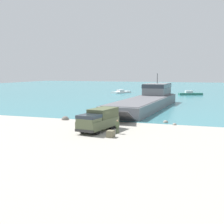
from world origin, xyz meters
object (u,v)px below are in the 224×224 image
Objects in this scene: military_truck at (99,119)px; moored_boat_b at (190,94)px; landing_craft at (148,99)px; moored_boat_a at (121,92)px; mooring_bollard at (87,119)px; soldier_on_ramp at (117,126)px; cargo_crate at (111,134)px.

moored_boat_b is at bearing -176.59° from military_truck.
landing_craft is at bearing -172.06° from military_truck.
landing_craft is 38.50m from moored_boat_b.
military_truck is 0.86× the size of moored_boat_a.
landing_craft is at bearing 78.74° from mooring_bollard.
landing_craft is at bearing -25.68° from soldier_on_ramp.
landing_craft is at bearing 94.67° from cargo_crate.
military_truck reaches higher than moored_boat_a.
soldier_on_ramp is (2.83, -0.90, -0.51)m from military_truck.
military_truck reaches higher than soldier_on_ramp.
landing_craft is 28.45m from military_truck.
mooring_bollard is at bearing 127.16° from cargo_crate.
mooring_bollard is at bearing -33.12° from moored_boat_b.
landing_craft is 43.80× the size of mooring_bollard.
mooring_bollard is 0.90× the size of cargo_crate.
military_truck reaches higher than moored_boat_b.
landing_craft reaches higher than soldier_on_ramp.
moored_boat_a is at bearing -117.76° from moored_boat_b.
moored_boat_a is (-18.19, 68.20, -1.08)m from military_truck.
moored_boat_b is (2.83, 67.44, -0.49)m from soldier_on_ramp.
moored_boat_b is 8.21× the size of cargo_crate.
moored_boat_a is at bearing -13.95° from soldier_on_ramp.
soldier_on_ramp is at bearing 87.98° from cargo_crate.
military_truck is 7.51m from mooring_bollard.
military_truck is at bearing -53.62° from moored_boat_a.
moored_boat_b is at bearing -33.28° from soldier_on_ramp.
moored_boat_b is (23.85, -1.67, 0.08)m from moored_boat_a.
moored_boat_b reaches higher than cargo_crate.
military_truck is at bearing 130.57° from cargo_crate.
military_truck is 7.78× the size of cargo_crate.
soldier_on_ramp reaches higher than moored_boat_a.
military_truck is at bearing 41.46° from soldier_on_ramp.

